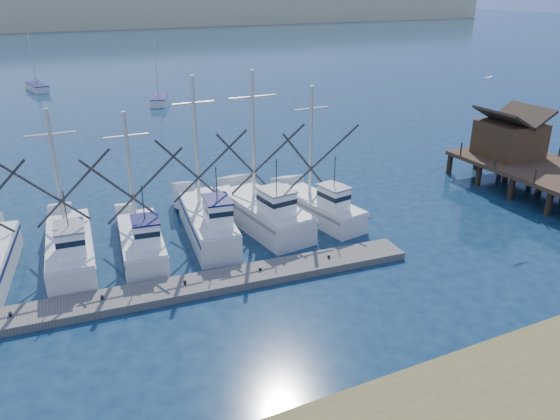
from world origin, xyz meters
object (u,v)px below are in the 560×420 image
Objects in this scene: sailboat_far at (37,87)px; timber_pier at (546,160)px; floating_dock at (124,299)px; sailboat_near at (160,100)px.

timber_pier is at bearing -74.44° from sailboat_far.
floating_dock is 30.83m from timber_pier.
timber_pier is 2.47× the size of sailboat_near.
sailboat_far is (-30.98, 61.21, -2.08)m from timber_pier.
timber_pier is 2.47× the size of sailboat_far.
sailboat_far reaches higher than floating_dock.
sailboat_far reaches higher than timber_pier.
timber_pier is 47.76m from sailboat_near.
timber_pier is 68.63m from sailboat_far.
timber_pier is (30.68, 1.90, 2.37)m from floating_dock.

